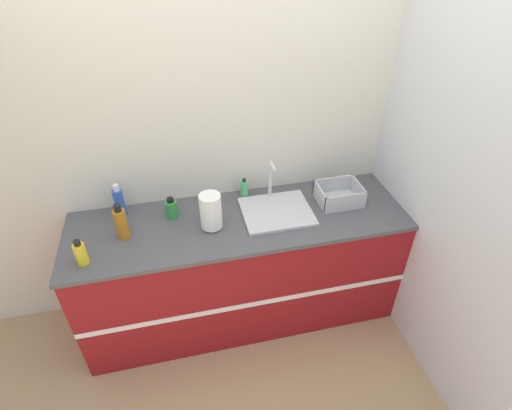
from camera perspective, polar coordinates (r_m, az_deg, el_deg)
name	(u,v)px	position (r m, az deg, el deg)	size (l,w,h in m)	color
ground_plane	(252,344)	(3.05, -0.63, -19.26)	(12.00, 12.00, 0.00)	tan
wall_back	(228,140)	(2.69, -4.03, 9.31)	(4.60, 0.06, 2.60)	beige
wall_right	(410,146)	(2.78, 21.12, 7.87)	(0.06, 2.65, 2.60)	silver
counter_cabinet	(241,268)	(2.91, -2.11, -9.00)	(2.22, 0.68, 0.90)	maroon
sink	(276,210)	(2.66, 2.92, -0.66)	(0.46, 0.40, 0.30)	silver
paper_towel_roll	(211,211)	(2.48, -6.48, -0.93)	(0.14, 0.14, 0.24)	#4C4C51
dish_rack	(339,196)	(2.79, 11.74, 1.31)	(0.29, 0.24, 0.13)	#B7BABF
bottle_yellow	(81,253)	(2.46, -23.76, -6.34)	(0.07, 0.07, 0.17)	yellow
bottle_green	(171,208)	(2.65, -11.98, -0.48)	(0.08, 0.08, 0.14)	#2D8C3D
bottle_amber	(121,223)	(2.54, -18.70, -2.44)	(0.07, 0.07, 0.24)	#B26B19
bottle_blue	(119,202)	(2.73, -18.95, 0.46)	(0.06, 0.06, 0.23)	#2D56B7
soap_dispenser	(244,189)	(2.77, -1.69, 2.34)	(0.05, 0.05, 0.15)	#4CB266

